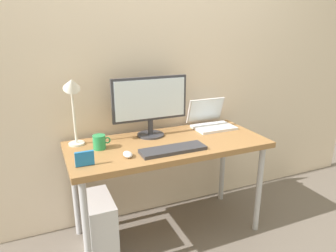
# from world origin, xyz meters

# --- Properties ---
(ground_plane) EXTENTS (6.00, 6.00, 0.00)m
(ground_plane) POSITION_xyz_m (0.00, 0.00, 0.00)
(ground_plane) COLOR #665B51
(back_wall) EXTENTS (4.40, 0.04, 2.60)m
(back_wall) POSITION_xyz_m (0.00, 0.37, 1.30)
(back_wall) COLOR beige
(back_wall) RESTS_ON ground_plane
(desk) EXTENTS (1.41, 0.62, 0.74)m
(desk) POSITION_xyz_m (0.00, 0.00, 0.67)
(desk) COLOR olive
(desk) RESTS_ON ground_plane
(monitor) EXTENTS (0.57, 0.20, 0.44)m
(monitor) POSITION_xyz_m (-0.07, 0.18, 1.00)
(monitor) COLOR #333338
(monitor) RESTS_ON desk
(laptop) EXTENTS (0.32, 0.29, 0.22)m
(laptop) POSITION_xyz_m (0.46, 0.20, 0.80)
(laptop) COLOR silver
(laptop) RESTS_ON desk
(desk_lamp) EXTENTS (0.11, 0.16, 0.50)m
(desk_lamp) POSITION_xyz_m (-0.60, 0.18, 1.10)
(desk_lamp) COLOR silver
(desk_lamp) RESTS_ON desk
(keyboard) EXTENTS (0.44, 0.14, 0.02)m
(keyboard) POSITION_xyz_m (-0.04, -0.17, 0.75)
(keyboard) COLOR #333338
(keyboard) RESTS_ON desk
(mouse) EXTENTS (0.06, 0.09, 0.03)m
(mouse) POSITION_xyz_m (-0.34, -0.14, 0.76)
(mouse) COLOR silver
(mouse) RESTS_ON desk
(coffee_mug) EXTENTS (0.12, 0.09, 0.10)m
(coffee_mug) POSITION_xyz_m (-0.47, 0.06, 0.79)
(coffee_mug) COLOR #268C4C
(coffee_mug) RESTS_ON desk
(photo_frame) EXTENTS (0.11, 0.02, 0.09)m
(photo_frame) POSITION_xyz_m (-0.61, -0.17, 0.79)
(photo_frame) COLOR #1E72BF
(photo_frame) RESTS_ON desk
(computer_tower) EXTENTS (0.18, 0.36, 0.42)m
(computer_tower) POSITION_xyz_m (-0.52, -0.02, 0.21)
(computer_tower) COLOR silver
(computer_tower) RESTS_ON ground_plane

